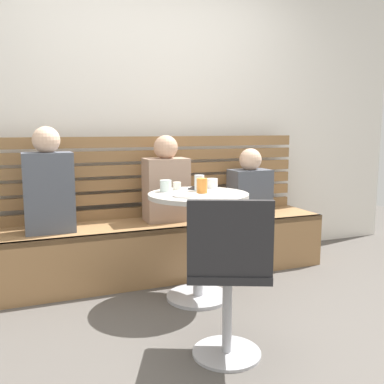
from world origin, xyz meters
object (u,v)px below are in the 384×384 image
white_chair (228,273)px  person_child_left (166,183)px  cup_glass_short (166,186)px  cup_water_clear (199,183)px  phone_on_table (195,188)px  cup_tumbler_orange (202,186)px  booth_bench (162,248)px  cup_espresso_small (177,186)px  person_adult (48,185)px  person_child_middle (250,186)px  plate_small (186,196)px  cafe_table (198,225)px  cup_ceramic_white (212,183)px

white_chair → person_child_left: (0.14, 1.39, 0.28)m
cup_glass_short → cup_water_clear: bearing=-10.9°
cup_glass_short → phone_on_table: (0.25, 0.06, -0.04)m
cup_tumbler_orange → cup_water_clear: (0.03, 0.11, 0.01)m
cup_glass_short → cup_water_clear: 0.24m
booth_bench → person_child_left: size_ratio=3.97×
cup_glass_short → cup_espresso_small: cup_glass_short is taller
person_child_left → cup_espresso_small: size_ratio=12.14×
person_child_left → cup_glass_short: 0.44m
cup_glass_short → cup_water_clear: cup_water_clear is taller
booth_bench → person_adult: (-0.84, -0.02, 0.55)m
person_adult → person_child_left: 0.89m
person_child_middle → cup_glass_short: (-0.89, -0.41, 0.09)m
white_chair → plate_small: size_ratio=5.00×
cafe_table → phone_on_table: (0.07, 0.22, 0.23)m
cafe_table → phone_on_table: bearing=72.7°
white_chair → cup_espresso_small: (0.10, 1.02, 0.30)m
plate_small → person_child_middle: bearing=38.3°
person_adult → cup_glass_short: 0.83m
person_adult → person_child_left: bearing=3.2°
booth_bench → cup_ceramic_white: 0.71m
cup_tumbler_orange → cup_ceramic_white: cup_tumbler_orange is taller
person_adult → person_child_middle: person_adult is taller
person_adult → phone_on_table: bearing=-17.2°
cup_glass_short → phone_on_table: bearing=13.9°
booth_bench → cup_glass_short: 0.69m
cup_tumbler_orange → person_child_middle: bearing=39.4°
person_adult → cup_glass_short: person_adult is taller
booth_bench → person_child_middle: person_child_middle is taller
phone_on_table → cup_glass_short: bearing=55.5°
cup_ceramic_white → cup_tumbler_orange: bearing=-130.1°
person_child_middle → cup_water_clear: (-0.66, -0.46, 0.11)m
booth_bench → white_chair: (-0.09, -1.36, 0.24)m
booth_bench → cup_espresso_small: (0.01, -0.34, 0.55)m
cup_ceramic_white → cup_water_clear: bearing=-148.2°
cup_water_clear → phone_on_table: bearing=82.5°
person_child_middle → cup_glass_short: 0.99m
white_chair → plate_small: (0.05, 0.72, 0.28)m
cup_tumbler_orange → plate_small: cup_tumbler_orange is taller
white_chair → cup_glass_short: size_ratio=10.63×
booth_bench → person_child_left: person_child_left is taller
person_child_left → plate_small: size_ratio=4.00×
person_adult → cup_tumbler_orange: person_adult is taller
person_child_middle → cup_ceramic_white: 0.65m
person_child_middle → cup_espresso_small: person_child_middle is taller
cup_glass_short → plate_small: (0.05, -0.25, -0.03)m
cafe_table → cup_glass_short: (-0.18, 0.16, 0.26)m
cup_glass_short → cup_tumbler_orange: bearing=-36.7°
cup_espresso_small → person_child_left: bearing=83.9°
phone_on_table → cup_ceramic_white: bearing=-147.8°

